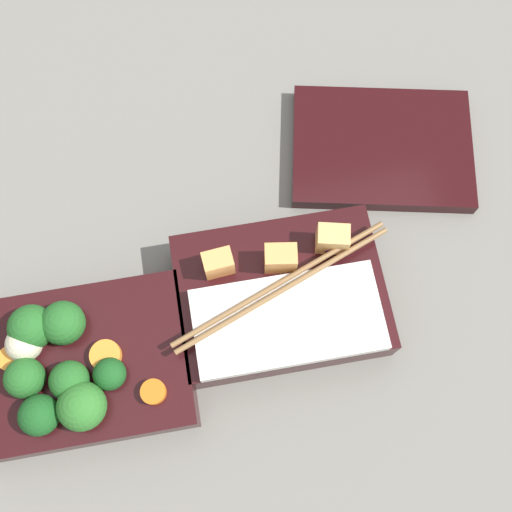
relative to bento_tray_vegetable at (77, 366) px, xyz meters
The scene contains 4 objects.
ground_plane 0.11m from the bento_tray_vegetable, ahead, with size 3.00×3.00×0.00m, color slate.
bento_tray_vegetable is the anchor object (origin of this frame).
bento_tray_rice 0.20m from the bento_tray_vegetable, ahead, with size 0.21×0.14×0.07m.
bento_lid 0.38m from the bento_tray_vegetable, 28.44° to the left, with size 0.19×0.14×0.02m, color black.
Camera 1 is at (0.04, -0.12, 0.58)m, focal length 42.00 mm.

